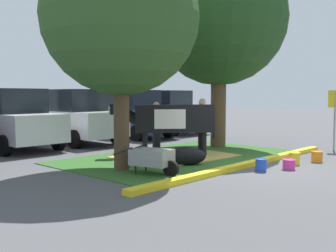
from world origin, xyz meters
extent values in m
plane|color=#4C4C4F|center=(0.00, 0.00, 0.00)|extent=(80.00, 80.00, 0.00)
cube|color=#2D5B23|center=(-0.06, 2.25, 0.01)|extent=(7.01, 4.20, 0.02)
cube|color=yellow|center=(-0.06, 0.00, 0.06)|extent=(8.21, 0.24, 0.12)
cube|color=tan|center=(-0.21, 2.34, 0.03)|extent=(3.40, 2.68, 0.04)
cylinder|color=#4C3823|center=(-2.56, 1.98, 1.18)|extent=(0.38, 0.38, 2.35)
sphere|color=#2D5123|center=(-2.56, 1.98, 3.66)|extent=(3.74, 3.74, 3.74)
cylinder|color=brown|center=(2.45, 2.74, 1.41)|extent=(0.52, 0.52, 2.82)
sphere|color=#23471E|center=(2.45, 2.74, 4.43)|extent=(4.59, 4.59, 4.59)
cube|color=black|center=(-0.05, 2.54, 1.12)|extent=(2.17, 2.07, 0.80)
cube|color=white|center=(-0.16, 2.65, 1.12)|extent=(1.15, 1.14, 0.56)
cylinder|color=black|center=(-1.03, 3.44, 1.22)|extent=(0.68, 0.66, 0.58)
cube|color=black|center=(-1.27, 3.66, 1.40)|extent=(0.50, 0.49, 0.32)
cube|color=white|center=(-1.41, 3.80, 1.36)|extent=(0.22, 0.23, 0.20)
cylinder|color=black|center=(-0.85, 2.95, 0.36)|extent=(0.14, 0.14, 0.72)
cylinder|color=black|center=(-0.52, 3.31, 0.36)|extent=(0.14, 0.14, 0.72)
cylinder|color=black|center=(0.42, 1.78, 0.36)|extent=(0.14, 0.14, 0.72)
cylinder|color=black|center=(0.75, 2.14, 0.36)|extent=(0.14, 0.14, 0.72)
cylinder|color=black|center=(0.83, 1.73, 0.87)|extent=(0.06, 0.06, 0.70)
ellipsoid|color=black|center=(-1.04, 1.29, 0.24)|extent=(1.09, 1.14, 0.48)
cube|color=black|center=(-1.44, 1.73, 0.26)|extent=(0.34, 0.34, 0.22)
cube|color=silver|center=(-1.52, 1.82, 0.26)|extent=(0.11, 0.11, 0.16)
cylinder|color=black|center=(-1.41, 1.43, 0.06)|extent=(0.31, 0.33, 0.10)
cylinder|color=black|center=(1.47, 2.69, 0.43)|extent=(0.26, 0.26, 0.87)
cylinder|color=#9E7F5B|center=(1.47, 2.69, 1.17)|extent=(0.34, 0.34, 0.60)
sphere|color=beige|center=(1.47, 2.69, 1.58)|extent=(0.24, 0.24, 0.24)
cylinder|color=#9E7F5B|center=(1.58, 2.50, 1.20)|extent=(0.09, 0.09, 0.57)
cylinder|color=#9E7F5B|center=(1.36, 2.88, 1.20)|extent=(0.09, 0.09, 0.57)
cylinder|color=black|center=(0.49, 3.81, 0.40)|extent=(0.26, 0.26, 0.81)
cylinder|color=black|center=(0.49, 3.81, 1.09)|extent=(0.34, 0.34, 0.56)
sphere|color=tan|center=(0.49, 3.81, 1.48)|extent=(0.22, 0.22, 0.22)
cylinder|color=black|center=(0.69, 3.71, 1.12)|extent=(0.09, 0.09, 0.53)
cylinder|color=black|center=(0.30, 3.92, 1.12)|extent=(0.09, 0.09, 0.53)
cube|color=gray|center=(-2.45, 1.07, 0.40)|extent=(0.80, 1.02, 0.36)
cylinder|color=black|center=(-2.33, 0.58, 0.18)|extent=(0.18, 0.37, 0.36)
cylinder|color=black|center=(-2.31, 1.41, 0.12)|extent=(0.04, 0.04, 0.24)
cylinder|color=black|center=(-2.73, 1.31, 0.12)|extent=(0.04, 0.04, 0.24)
cylinder|color=black|center=(-2.39, 1.75, 0.52)|extent=(0.17, 0.52, 0.23)
cylinder|color=black|center=(-2.82, 1.65, 0.52)|extent=(0.17, 0.52, 0.23)
cylinder|color=#99999E|center=(4.38, -0.50, 0.97)|extent=(0.06, 0.06, 1.94)
cube|color=yellow|center=(4.38, -0.50, 1.69)|extent=(0.13, 0.44, 0.56)
cylinder|color=blue|center=(-0.43, -0.58, 0.15)|extent=(0.26, 0.26, 0.29)
torus|color=blue|center=(-0.43, -0.58, 0.29)|extent=(0.28, 0.28, 0.02)
cylinder|color=#EA3893|center=(0.26, -0.95, 0.12)|extent=(0.30, 0.30, 0.24)
torus|color=#EA3893|center=(0.26, -0.95, 0.24)|extent=(0.32, 0.32, 0.02)
cylinder|color=yellow|center=(0.99, -0.74, 0.16)|extent=(0.28, 0.28, 0.31)
torus|color=yellow|center=(0.99, -0.74, 0.31)|extent=(0.30, 0.30, 0.02)
cylinder|color=orange|center=(1.78, -1.01, 0.14)|extent=(0.29, 0.29, 0.29)
torus|color=orange|center=(1.78, -1.01, 0.29)|extent=(0.32, 0.32, 0.02)
cube|color=silver|center=(-2.58, 7.64, 0.77)|extent=(1.86, 4.43, 0.90)
cube|color=black|center=(-2.58, 7.64, 1.62)|extent=(1.62, 2.22, 0.80)
cylinder|color=black|center=(-1.66, 9.06, 0.32)|extent=(0.23, 0.64, 0.64)
cylinder|color=black|center=(-3.50, 6.23, 0.32)|extent=(0.23, 0.64, 0.64)
cylinder|color=black|center=(-1.70, 6.20, 0.32)|extent=(0.23, 0.64, 0.64)
cube|color=silver|center=(-0.18, 7.52, 0.77)|extent=(1.86, 4.43, 0.90)
cube|color=black|center=(-0.18, 7.52, 1.62)|extent=(1.62, 2.22, 0.80)
cylinder|color=black|center=(-1.06, 8.97, 0.32)|extent=(0.23, 0.64, 0.64)
cylinder|color=black|center=(0.74, 8.94, 0.32)|extent=(0.23, 0.64, 0.64)
cylinder|color=black|center=(-1.10, 6.11, 0.32)|extent=(0.23, 0.64, 0.64)
cylinder|color=black|center=(0.70, 6.08, 0.32)|extent=(0.23, 0.64, 0.64)
cube|color=navy|center=(2.68, 7.55, 0.77)|extent=(1.86, 4.43, 0.90)
cube|color=black|center=(2.68, 7.55, 1.62)|extent=(1.62, 2.22, 0.80)
cylinder|color=black|center=(1.80, 8.99, 0.32)|extent=(0.23, 0.64, 0.64)
cylinder|color=black|center=(3.60, 8.96, 0.32)|extent=(0.23, 0.64, 0.64)
cylinder|color=black|center=(1.76, 6.13, 0.32)|extent=(0.23, 0.64, 0.64)
cylinder|color=black|center=(3.56, 6.10, 0.32)|extent=(0.23, 0.64, 0.64)
cube|color=silver|center=(5.16, 7.85, 0.77)|extent=(1.86, 4.43, 0.90)
cube|color=black|center=(5.16, 7.85, 1.62)|extent=(1.62, 2.22, 0.80)
cylinder|color=black|center=(4.28, 9.30, 0.32)|extent=(0.23, 0.64, 0.64)
cylinder|color=black|center=(6.08, 9.27, 0.32)|extent=(0.23, 0.64, 0.64)
cylinder|color=black|center=(4.24, 6.44, 0.32)|extent=(0.23, 0.64, 0.64)
cylinder|color=black|center=(6.04, 6.41, 0.32)|extent=(0.23, 0.64, 0.64)
camera|label=1|loc=(-8.79, -5.32, 1.82)|focal=42.63mm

